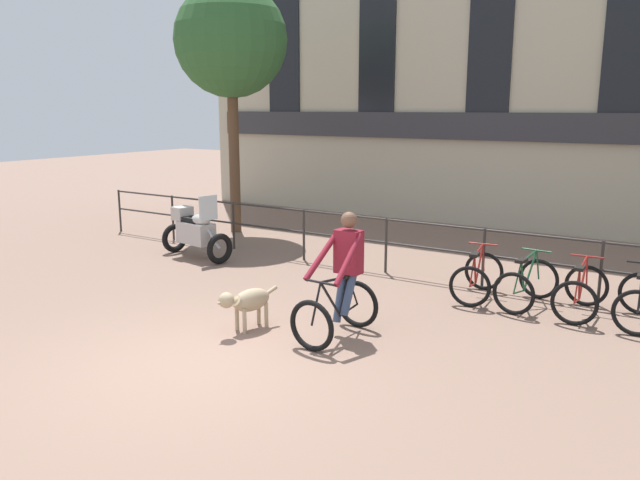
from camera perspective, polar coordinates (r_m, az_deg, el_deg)
ground_plane at (r=7.88m, az=-11.74°, el=-11.14°), size 60.00×60.00×0.00m
canal_railing at (r=11.77m, az=6.07°, el=0.38°), size 15.05×0.05×1.05m
building_facade at (r=17.00m, az=15.70°, el=17.73°), size 18.00×0.72×9.82m
cyclist_with_bike at (r=8.43m, az=1.98°, el=-3.84°), size 0.73×1.20×1.70m
dog at (r=8.80m, az=-6.71°, el=-5.56°), size 0.41×1.04×0.62m
parked_motorcycle at (r=13.16m, az=-11.32°, el=0.79°), size 1.75×0.89×1.35m
parked_bicycle_near_lamp at (r=10.51m, az=14.17°, el=-3.30°), size 0.78×1.18×0.86m
parked_bicycle_mid_left at (r=10.30m, az=18.37°, el=-3.87°), size 0.77×1.17×0.86m
parked_bicycle_mid_right at (r=10.14m, az=22.73°, el=-4.43°), size 0.68×1.12×0.86m
parked_bicycle_far_end at (r=10.05m, az=27.21°, el=-4.99°), size 0.72×1.14×0.86m
tree_canalside_left at (r=15.70m, az=-8.15°, el=17.52°), size 2.70×2.70×5.99m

